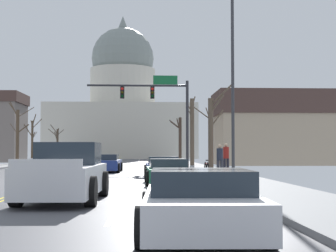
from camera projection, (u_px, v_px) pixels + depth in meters
ground at (55, 181)px, 24.38m from camera, size 20.00×180.00×0.20m
signal_gantry at (160, 102)px, 40.05m from camera, size 7.91×0.41×7.20m
street_lamp_right at (226, 65)px, 23.12m from camera, size 2.44×0.24×8.83m
capitol_building at (123, 111)px, 101.50m from camera, size 28.01×20.12×28.32m
sedan_near_00 at (107, 164)px, 35.13m from camera, size 2.05×4.53×1.22m
sedan_near_01 at (163, 167)px, 28.61m from camera, size 2.07×4.32×1.13m
sedan_near_02 at (168, 172)px, 22.40m from camera, size 2.01×4.68×1.11m
pickup_truck_near_03 at (65, 175)px, 14.93m from camera, size 2.28×5.27×1.70m
sedan_near_04 at (200, 203)px, 8.87m from camera, size 2.22×4.42×1.13m
sedan_oncoming_00 at (43, 160)px, 48.37m from camera, size 2.06×4.58×1.23m
sedan_oncoming_01 at (64, 158)px, 59.34m from camera, size 2.21×4.58×1.23m
flank_building_02 at (279, 128)px, 53.08m from camera, size 13.12×7.29×7.51m
bare_tree_00 at (192, 130)px, 46.93m from camera, size 1.12×2.48×6.47m
bare_tree_01 at (32, 138)px, 59.07m from camera, size 2.33×2.62×5.49m
bare_tree_02 at (180, 139)px, 51.35m from camera, size 1.20×2.04×4.65m
bare_tree_03 at (18, 135)px, 52.72m from camera, size 2.85×1.16×6.41m
bare_tree_04 at (211, 131)px, 31.56m from camera, size 2.20×2.13×5.35m
bare_tree_05 at (57, 142)px, 72.38m from camera, size 2.48×2.71×4.98m
pedestrian_00 at (220, 158)px, 27.50m from camera, size 0.35×0.34×1.66m
pedestrian_01 at (226, 156)px, 30.28m from camera, size 0.35×0.34×1.76m
bicycle_parked at (206, 168)px, 28.48m from camera, size 0.12×1.77×0.85m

